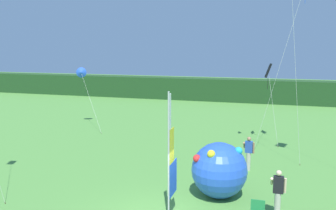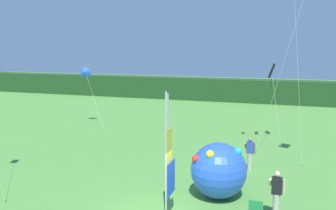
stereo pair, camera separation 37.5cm
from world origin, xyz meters
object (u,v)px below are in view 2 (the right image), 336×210
(banner_flag, at_px, (169,159))
(kite_blue_delta_2, at_px, (85,72))
(person_near_banner, at_px, (276,194))
(person_far_left, at_px, (250,153))
(kite_black_diamond_5, at_px, (272,74))
(inflatable_balloon, at_px, (219,170))

(banner_flag, relative_size, kite_blue_delta_2, 1.02)
(person_near_banner, bearing_deg, person_far_left, 106.06)
(kite_black_diamond_5, bearing_deg, banner_flag, -103.86)
(person_near_banner, height_order, person_far_left, person_near_banner)
(person_far_left, bearing_deg, kite_black_diamond_5, 83.27)
(inflatable_balloon, bearing_deg, person_far_left, 75.95)
(person_far_left, bearing_deg, banner_flag, -110.09)
(banner_flag, xyz_separation_m, kite_black_diamond_5, (2.88, 11.67, 2.21))
(banner_flag, bearing_deg, kite_blue_delta_2, 130.30)
(person_far_left, xyz_separation_m, kite_blue_delta_2, (-13.11, 6.79, 3.20))
(person_far_left, xyz_separation_m, kite_black_diamond_5, (0.66, 5.61, 3.52))
(inflatable_balloon, distance_m, kite_blue_delta_2, 16.30)
(person_near_banner, relative_size, person_far_left, 1.04)
(person_near_banner, distance_m, kite_black_diamond_5, 11.03)
(banner_flag, distance_m, person_near_banner, 4.02)
(kite_blue_delta_2, bearing_deg, person_near_banner, -38.70)
(person_far_left, height_order, kite_blue_delta_2, kite_blue_delta_2)
(banner_flag, xyz_separation_m, kite_blue_delta_2, (-10.89, 12.84, 1.89))
(inflatable_balloon, bearing_deg, person_near_banner, -28.37)
(person_near_banner, bearing_deg, inflatable_balloon, 151.63)
(inflatable_balloon, bearing_deg, kite_blue_delta_2, 139.63)
(banner_flag, xyz_separation_m, person_near_banner, (3.61, 1.23, -1.27))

